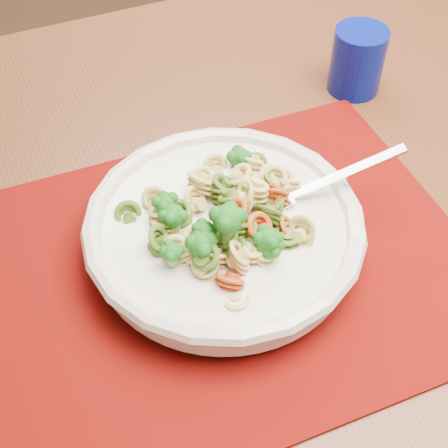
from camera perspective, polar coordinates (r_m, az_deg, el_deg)
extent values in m
cube|color=#432916|center=(1.43, 6.98, -11.26)|extent=(4.00, 4.00, 0.01)
cube|color=#502A16|center=(0.70, -6.00, -1.58)|extent=(1.62, 1.29, 0.04)
cube|color=#502A16|center=(1.43, 14.87, 8.38)|extent=(0.09, 0.09, 0.67)
cube|color=#570303|center=(0.64, 0.14, -3.80)|extent=(0.59, 0.51, 0.00)
cylinder|color=beige|center=(0.65, 0.00, -2.04)|extent=(0.12, 0.12, 0.01)
cylinder|color=beige|center=(0.63, 0.00, -0.86)|extent=(0.26, 0.26, 0.03)
torus|color=beige|center=(0.62, 0.00, 0.13)|extent=(0.28, 0.28, 0.02)
cylinder|color=#051064|center=(0.86, 12.09, 14.39)|extent=(0.07, 0.07, 0.09)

